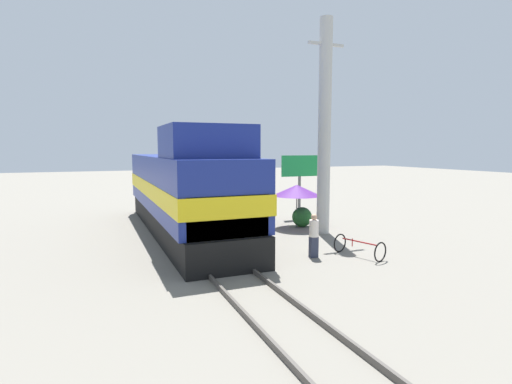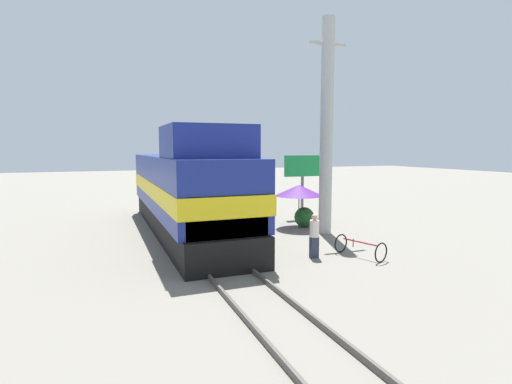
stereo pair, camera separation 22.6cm
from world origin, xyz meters
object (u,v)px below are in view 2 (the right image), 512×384
object	(u,v)px
vendor_umbrella	(299,190)
bicycle	(360,247)
billboard_sign	(302,170)
locomotive	(186,191)
person_bystander	(314,234)
utility_pole	(327,127)

from	to	relation	value
vendor_umbrella	bicycle	bearing A→B (deg)	-95.13
vendor_umbrella	billboard_sign	distance (m)	3.29
locomotive	vendor_umbrella	bearing A→B (deg)	-5.95
vendor_umbrella	bicycle	size ratio (longest dim) A/B	1.25
person_bystander	bicycle	xyz separation A→B (m)	(1.56, -0.58, -0.49)
locomotive	person_bystander	distance (m)	6.79
vendor_umbrella	person_bystander	world-z (taller)	vendor_umbrella
vendor_umbrella	billboard_sign	bearing A→B (deg)	59.09
utility_pole	vendor_umbrella	distance (m)	3.49
locomotive	billboard_sign	bearing A→B (deg)	16.75
vendor_umbrella	billboard_sign	world-z (taller)	billboard_sign
billboard_sign	locomotive	bearing A→B (deg)	-163.25
vendor_umbrella	person_bystander	distance (m)	5.66
person_bystander	vendor_umbrella	bearing A→B (deg)	68.11
utility_pole	billboard_sign	distance (m)	5.03
utility_pole	vendor_umbrella	size ratio (longest dim) A/B	4.02
bicycle	utility_pole	bearing A→B (deg)	-121.12
person_bystander	bicycle	distance (m)	1.74
locomotive	utility_pole	bearing A→B (deg)	-20.47
person_bystander	billboard_sign	bearing A→B (deg)	64.84
locomotive	utility_pole	xyz separation A→B (m)	(6.00, -2.24, 2.91)
billboard_sign	bicycle	size ratio (longest dim) A/B	1.84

